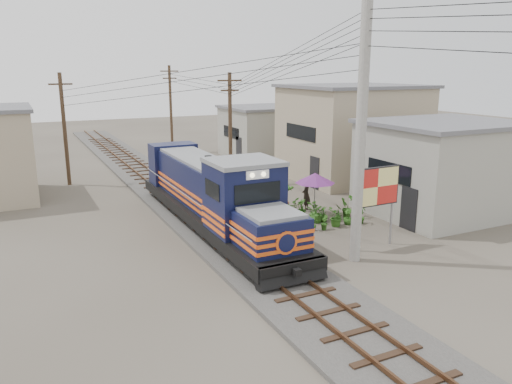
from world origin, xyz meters
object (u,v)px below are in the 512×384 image
billboard (377,189)px  vendor (306,194)px  market_umbrella (315,178)px  locomotive (213,195)px

billboard → vendor: 6.20m
market_umbrella → locomotive: bearing=177.6°
locomotive → market_umbrella: bearing=-2.4°
locomotive → market_umbrella: locomotive is taller
vendor → market_umbrella: bearing=38.3°
billboard → market_umbrella: bearing=85.5°
billboard → market_umbrella: (0.24, 4.95, -0.56)m
locomotive → billboard: bearing=-45.5°
locomotive → billboard: (5.08, -5.17, 0.88)m
locomotive → vendor: 5.57m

